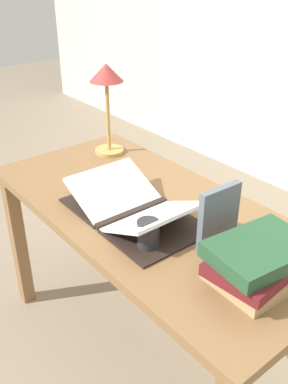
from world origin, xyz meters
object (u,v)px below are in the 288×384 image
book_standing_upright (219,217)px  coffee_mug (148,234)px  open_book (133,208)px  book_stack_tall (258,262)px  reading_lamp (107,86)px

book_standing_upright → coffee_mug: size_ratio=2.04×
coffee_mug → book_standing_upright: bearing=53.3°
book_standing_upright → open_book: bearing=-159.5°
book_stack_tall → coffee_mug: book_stack_tall is taller
open_book → coffee_mug: bearing=-22.7°
book_standing_upright → book_stack_tall: bearing=-8.0°
book_stack_tall → book_standing_upright: bearing=169.2°
book_standing_upright → reading_lamp: 0.89m
open_book → book_stack_tall: size_ratio=1.72×
book_stack_tall → coffee_mug: bearing=-156.2°
book_stack_tall → coffee_mug: 0.36m
book_stack_tall → open_book: bearing=-172.7°
open_book → book_stack_tall: (0.51, 0.06, 0.03)m
open_book → book_standing_upright: 0.34m
coffee_mug → reading_lamp: bearing=154.2°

